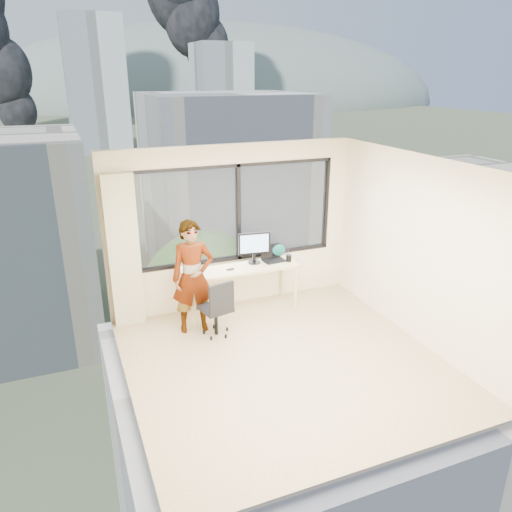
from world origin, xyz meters
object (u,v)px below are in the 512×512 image
desk (241,288)px  chair (216,307)px  monitor (254,248)px  laptop (274,254)px  game_console (187,266)px  person (193,277)px  handbag (277,250)px

desk → chair: size_ratio=2.02×
monitor → laptop: monitor is taller
laptop → game_console: bearing=165.8°
laptop → monitor: bearing=166.7°
chair → monitor: size_ratio=1.75×
person → game_console: size_ratio=6.05×
monitor → desk: bearing=-158.8°
desk → monitor: 0.69m
laptop → handbag: same height
laptop → handbag: 0.21m
chair → handbag: 1.61m
game_console → person: bearing=-112.9°
game_console → handbag: handbag is taller
chair → desk: bearing=33.5°
person → laptop: person is taller
person → monitor: size_ratio=3.28×
chair → handbag: size_ratio=3.09×
desk → person: (-0.85, -0.35, 0.46)m
monitor → person: bearing=-152.0°
desk → game_console: bearing=164.4°
monitor → game_console: monitor is taller
person → monitor: person is taller
handbag → laptop: bearing=-139.7°
game_console → laptop: laptop is taller
desk → handbag: size_ratio=6.24×
game_console → desk: bearing=-33.1°
desk → handbag: 0.89m
handbag → chair: bearing=-159.3°
monitor → laptop: size_ratio=1.40×
monitor → game_console: bearing=179.1°
monitor → game_console: 1.10m
person → game_console: (0.05, 0.57, -0.05)m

